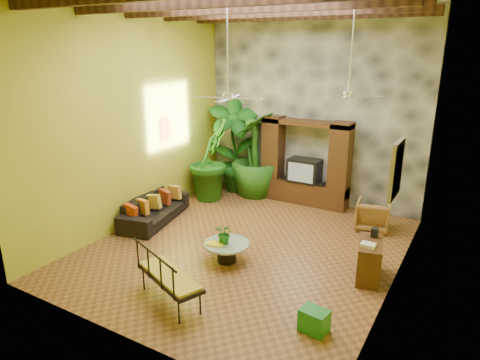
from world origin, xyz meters
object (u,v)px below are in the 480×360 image
Objects in this scene: tall_plant_a at (234,145)px; coffee_table at (227,250)px; entertainment_center at (305,169)px; tall_plant_b at (210,159)px; ceiling_fan_back at (349,84)px; iron_bench at (166,275)px; ceiling_fan_front at (228,86)px; side_console at (369,260)px; tall_plant_c at (255,154)px; green_bin at (314,321)px; wicker_armchair at (373,215)px; sofa at (155,208)px.

coffee_table is at bearing -60.64° from tall_plant_a.
tall_plant_b is at bearing -158.13° from entertainment_center.
ceiling_fan_back reaches higher than iron_bench.
side_console is at bearing 8.63° from ceiling_fan_front.
tall_plant_c is 2.65× the size of coffee_table.
ceiling_fan_back reaches higher than green_bin.
ceiling_fan_front is at bearing -138.37° from ceiling_fan_back.
green_bin is at bearing -32.27° from ceiling_fan_front.
ceiling_fan_back is 4.05m from coffee_table.
tall_plant_c is at bearing 109.95° from ceiling_fan_front.
ceiling_fan_back reaches higher than tall_plant_c.
ceiling_fan_front is at bearing 41.27° from wicker_armchair.
ceiling_fan_back is 0.77× the size of tall_plant_c.
sofa is 5.21m from wicker_armchair.
wicker_armchair is 0.33× the size of tall_plant_b.
green_bin is at bearing -48.38° from tall_plant_a.
entertainment_center is 1.00× the size of tall_plant_c.
ceiling_fan_front is 0.77× the size of tall_plant_c.
tall_plant_c is (-3.04, 1.83, -2.20)m from ceiling_fan_back.
wicker_armchair is (2.27, 2.70, -3.06)m from ceiling_fan_front.
tall_plant_a reaches higher than tall_plant_c.
green_bin is (3.71, -4.98, -1.02)m from tall_plant_c.
tall_plant_a is at bearing -177.02° from entertainment_center.
entertainment_center is 4.08m from side_console.
tall_plant_c is at bearing -34.72° from sofa.
wicker_armchair is 1.85× the size of green_bin.
green_bin is at bearing 35.21° from iron_bench.
sofa is 2.40× the size of coffee_table.
coffee_table is (2.38, -2.94, -0.88)m from tall_plant_b.
wicker_armchair is at bearing 92.65° from green_bin.
tall_plant_c is at bearing 126.66° from green_bin.
green_bin is (4.92, -2.05, -0.14)m from sofa.
entertainment_center is 2.67× the size of side_console.
ceiling_fan_back is 1.22× the size of iron_bench.
sofa is (-2.65, -3.04, -0.65)m from entertainment_center.
sofa reaches higher than green_bin.
tall_plant_c is 5.89× the size of green_bin.
tall_plant_c is at bearing 149.02° from ceiling_fan_back.
tall_plant_a is (-4.23, 0.72, 1.05)m from wicker_armchair.
ceiling_fan_back reaches higher than tall_plant_b.
ceiling_fan_front is 0.86× the size of sofa.
tall_plant_a is 1.23× the size of tall_plant_b.
wicker_armchair is 4.42m from tall_plant_a.
side_console is (2.65, 2.53, -0.18)m from iron_bench.
tall_plant_a reaches higher than tall_plant_b.
wicker_armchair is 0.84× the size of side_console.
tall_plant_b is (-4.47, -0.13, 0.79)m from wicker_armchair.
iron_bench is (0.11, -2.12, -2.86)m from ceiling_fan_front.
tall_plant_b is 5.47m from side_console.
ceiling_fan_front is 1.22× the size of iron_bench.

